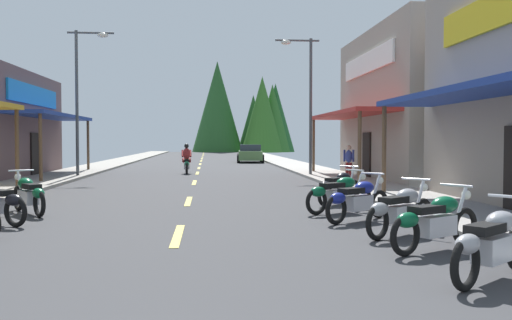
# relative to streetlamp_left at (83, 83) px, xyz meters

# --- Properties ---
(ground) EXTENTS (10.16, 94.36, 0.10)m
(ground) POSITION_rel_streetlamp_left_xyz_m (5.18, 7.89, -4.43)
(ground) COLOR #38383A
(sidewalk_left) EXTENTS (2.62, 94.36, 0.12)m
(sidewalk_left) POSITION_rel_streetlamp_left_xyz_m (-1.21, 7.89, -4.32)
(sidewalk_left) COLOR gray
(sidewalk_left) RESTS_ON ground
(sidewalk_right) EXTENTS (2.62, 94.36, 0.12)m
(sidewalk_right) POSITION_rel_streetlamp_left_xyz_m (11.57, 7.89, -4.32)
(sidewalk_right) COLOR #9E9991
(sidewalk_right) RESTS_ON ground
(centerline_dashes) EXTENTS (0.16, 72.29, 0.01)m
(centerline_dashes) POSITION_rel_streetlamp_left_xyz_m (5.18, 13.49, -4.37)
(centerline_dashes) COLOR #E0C64C
(centerline_dashes) RESTS_ON ground
(storefront_right_far) EXTENTS (9.28, 10.25, 6.66)m
(storefront_right_far) POSITION_rel_streetlamp_left_xyz_m (16.59, -2.04, -1.05)
(storefront_right_far) COLOR gray
(storefront_right_far) RESTS_ON ground
(streetlamp_left) EXTENTS (2.12, 0.30, 6.81)m
(streetlamp_left) POSITION_rel_streetlamp_left_xyz_m (0.00, 0.00, 0.00)
(streetlamp_left) COLOR #474C51
(streetlamp_left) RESTS_ON ground
(streetlamp_right) EXTENTS (2.12, 0.30, 6.60)m
(streetlamp_right) POSITION_rel_streetlamp_left_xyz_m (10.35, -0.04, -0.11)
(streetlamp_right) COLOR #474C51
(streetlamp_right) RESTS_ON ground
(motorcycle_parked_right_0) EXTENTS (1.75, 1.40, 1.04)m
(motorcycle_parked_right_0) POSITION_rel_streetlamp_left_xyz_m (9.29, -19.69, -3.89)
(motorcycle_parked_right_0) COLOR black
(motorcycle_parked_right_0) RESTS_ON ground
(motorcycle_parked_right_1) EXTENTS (1.90, 1.16, 1.04)m
(motorcycle_parked_right_1) POSITION_rel_streetlamp_left_xyz_m (9.33, -17.84, -3.89)
(motorcycle_parked_right_1) COLOR black
(motorcycle_parked_right_1) RESTS_ON ground
(motorcycle_parked_right_2) EXTENTS (1.75, 1.39, 1.04)m
(motorcycle_parked_right_2) POSITION_rel_streetlamp_left_xyz_m (9.26, -16.44, -3.89)
(motorcycle_parked_right_2) COLOR black
(motorcycle_parked_right_2) RESTS_ON ground
(motorcycle_parked_right_3) EXTENTS (1.77, 1.37, 1.04)m
(motorcycle_parked_right_3) POSITION_rel_streetlamp_left_xyz_m (8.96, -14.61, -3.89)
(motorcycle_parked_right_3) COLOR black
(motorcycle_parked_right_3) RESTS_ON ground
(motorcycle_parked_right_4) EXTENTS (1.90, 1.16, 1.04)m
(motorcycle_parked_right_4) POSITION_rel_streetlamp_left_xyz_m (8.89, -13.19, -3.89)
(motorcycle_parked_right_4) COLOR black
(motorcycle_parked_right_4) RESTS_ON ground
(motorcycle_parked_right_5) EXTENTS (1.58, 1.59, 1.04)m
(motorcycle_parked_right_5) POSITION_rel_streetlamp_left_xyz_m (9.33, -11.40, -3.89)
(motorcycle_parked_right_5) COLOR black
(motorcycle_parked_right_5) RESTS_ON ground
(motorcycle_parked_left_4) EXTENTS (1.31, 1.81, 1.04)m
(motorcycle_parked_left_4) POSITION_rel_streetlamp_left_xyz_m (1.50, -12.80, -3.89)
(motorcycle_parked_left_4) COLOR black
(motorcycle_parked_left_4) RESTS_ON ground
(rider_cruising_lead) EXTENTS (0.60, 2.14, 1.57)m
(rider_cruising_lead) POSITION_rel_streetlamp_left_xyz_m (4.63, 2.73, -3.72)
(rider_cruising_lead) COLOR black
(rider_cruising_lead) RESTS_ON ground
(pedestrian_by_shop) EXTENTS (0.43, 0.47, 1.54)m
(pedestrian_by_shop) POSITION_rel_streetlamp_left_xyz_m (11.88, -2.58, -3.50)
(pedestrian_by_shop) COLOR maroon
(pedestrian_by_shop) RESTS_ON ground
(parked_car_curbside) EXTENTS (2.27, 4.40, 1.40)m
(parked_car_curbside) POSITION_rel_streetlamp_left_xyz_m (9.06, 16.99, -3.69)
(parked_car_curbside) COLOR #4C723F
(parked_car_curbside) RESTS_ON ground
(treeline_backdrop) EXTENTS (14.99, 9.73, 13.28)m
(treeline_backdrop) POSITION_rel_streetlamp_left_xyz_m (11.58, 54.27, 1.24)
(treeline_backdrop) COLOR #235123
(treeline_backdrop) RESTS_ON ground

